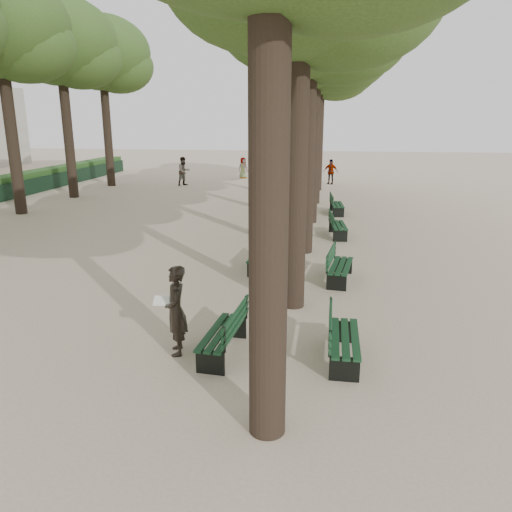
# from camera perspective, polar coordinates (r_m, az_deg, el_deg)

# --- Properties ---
(ground) EXTENTS (120.00, 120.00, 0.00)m
(ground) POSITION_cam_1_polar(r_m,az_deg,el_deg) (9.57, -6.32, -11.63)
(ground) COLOR #C1AD92
(ground) RESTS_ON ground
(tree_central_2) EXTENTS (6.00, 6.00, 9.95)m
(tree_central_2) POSITION_cam_1_polar(r_m,az_deg,el_deg) (16.56, 6.30, 26.96)
(tree_central_2) COLOR #33261C
(tree_central_2) RESTS_ON ground
(tree_central_3) EXTENTS (6.00, 6.00, 9.95)m
(tree_central_3) POSITION_cam_1_polar(r_m,az_deg,el_deg) (21.48, 6.89, 24.29)
(tree_central_3) COLOR #33261C
(tree_central_3) RESTS_ON ground
(tree_central_4) EXTENTS (6.00, 6.00, 9.95)m
(tree_central_4) POSITION_cam_1_polar(r_m,az_deg,el_deg) (26.43, 7.25, 22.62)
(tree_central_4) COLOR #33261C
(tree_central_4) RESTS_ON ground
(tree_central_5) EXTENTS (6.00, 6.00, 9.95)m
(tree_central_5) POSITION_cam_1_polar(r_m,az_deg,el_deg) (31.40, 7.49, 21.48)
(tree_central_5) COLOR #33261C
(tree_central_5) RESTS_ON ground
(tree_far_4) EXTENTS (6.00, 6.00, 10.45)m
(tree_far_4) POSITION_cam_1_polar(r_m,az_deg,el_deg) (30.08, -21.59, 21.80)
(tree_far_4) COLOR #33261C
(tree_far_4) RESTS_ON ground
(tree_far_5) EXTENTS (6.00, 6.00, 10.45)m
(tree_far_5) POSITION_cam_1_polar(r_m,az_deg,el_deg) (34.52, -17.25, 21.23)
(tree_far_5) COLOR #33261C
(tree_far_5) RESTS_ON ground
(bench_left_0) EXTENTS (0.71, 1.84, 0.92)m
(bench_left_0) POSITION_cam_1_polar(r_m,az_deg,el_deg) (9.60, -3.82, -9.67)
(bench_left_0) COLOR black
(bench_left_0) RESTS_ON ground
(bench_left_1) EXTENTS (0.71, 1.84, 0.92)m
(bench_left_1) POSITION_cam_1_polar(r_m,az_deg,el_deg) (14.73, 0.69, -0.54)
(bench_left_1) COLOR black
(bench_left_1) RESTS_ON ground
(bench_left_2) EXTENTS (0.59, 1.81, 0.92)m
(bench_left_2) POSITION_cam_1_polar(r_m,az_deg,el_deg) (19.32, 2.60, 3.35)
(bench_left_2) COLOR black
(bench_left_2) RESTS_ON ground
(bench_left_3) EXTENTS (0.59, 1.81, 0.92)m
(bench_left_3) POSITION_cam_1_polar(r_m,az_deg,el_deg) (24.15, 3.81, 5.80)
(bench_left_3) COLOR black
(bench_left_3) RESTS_ON ground
(bench_right_0) EXTENTS (0.58, 1.80, 0.92)m
(bench_right_0) POSITION_cam_1_polar(r_m,az_deg,el_deg) (9.50, 10.01, -10.16)
(bench_right_0) COLOR black
(bench_right_0) RESTS_ON ground
(bench_right_1) EXTENTS (0.80, 1.86, 0.92)m
(bench_right_1) POSITION_cam_1_polar(r_m,az_deg,el_deg) (13.87, 9.59, -1.79)
(bench_right_1) COLOR black
(bench_right_1) RESTS_ON ground
(bench_right_2) EXTENTS (0.74, 1.85, 0.92)m
(bench_right_2) POSITION_cam_1_polar(r_m,az_deg,el_deg) (19.05, 9.35, 2.98)
(bench_right_2) COLOR black
(bench_right_2) RESTS_ON ground
(bench_right_3) EXTENTS (0.71, 1.84, 0.92)m
(bench_right_3) POSITION_cam_1_polar(r_m,az_deg,el_deg) (23.63, 9.23, 5.42)
(bench_right_3) COLOR black
(bench_right_3) RESTS_ON ground
(man_with_map) EXTENTS (0.71, 0.77, 1.73)m
(man_with_map) POSITION_cam_1_polar(r_m,az_deg,el_deg) (9.52, -9.13, -6.17)
(man_with_map) COLOR black
(man_with_map) RESTS_ON ground
(pedestrian_b) EXTENTS (0.94, 1.17, 1.80)m
(pedestrian_b) POSITION_cam_1_polar(r_m,az_deg,el_deg) (32.93, 3.66, 9.52)
(pedestrian_b) COLOR #262628
(pedestrian_b) RESTS_ON ground
(pedestrian_a) EXTENTS (0.84, 0.94, 1.86)m
(pedestrian_a) POSITION_cam_1_polar(r_m,az_deg,el_deg) (33.60, -8.24, 9.56)
(pedestrian_a) COLOR #262628
(pedestrian_a) RESTS_ON ground
(pedestrian_c) EXTENTS (1.02, 0.57, 1.65)m
(pedestrian_c) POSITION_cam_1_polar(r_m,az_deg,el_deg) (34.34, 8.52, 9.51)
(pedestrian_c) COLOR #262628
(pedestrian_c) RESTS_ON ground
(pedestrian_d) EXTENTS (0.76, 0.73, 1.53)m
(pedestrian_d) POSITION_cam_1_polar(r_m,az_deg,el_deg) (37.29, -1.50, 10.05)
(pedestrian_d) COLOR #262628
(pedestrian_d) RESTS_ON ground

